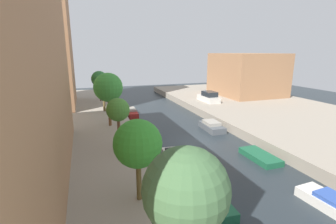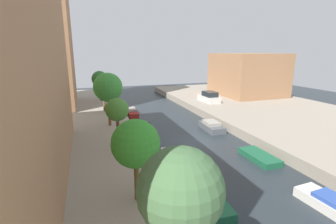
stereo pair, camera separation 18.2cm
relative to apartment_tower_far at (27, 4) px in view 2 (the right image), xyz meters
The scene contains 19 objects.
ground_plane 27.98m from the apartment_tower_far, 47.94° to the right, with size 84.00×84.00×0.00m, color #232B30.
quay_left 22.67m from the apartment_tower_far, 86.77° to the right, with size 20.00×64.00×1.00m, color gray.
quay_right 38.39m from the apartment_tower_far, 29.77° to the right, with size 20.00×64.00×1.00m, color gray.
apartment_tower_far is the anchor object (origin of this frame).
low_block_right 35.43m from the apartment_tower_far, ahead, with size 10.00×11.03×7.30m, color #9E704C.
street_tree_0 35.59m from the apartment_tower_far, 75.41° to the right, with size 2.39×2.39×5.28m.
street_tree_1 30.20m from the apartment_tower_far, 72.25° to the right, with size 2.51×2.51×4.40m.
street_tree_2 23.89m from the apartment_tower_far, 66.35° to the right, with size 1.82×1.82×4.19m.
street_tree_3 18.09m from the apartment_tower_far, 55.81° to the right, with size 3.00×3.00×5.56m.
street_tree_4 14.62m from the apartment_tower_far, 33.83° to the right, with size 2.01×2.01×4.38m.
street_tree_5 13.37m from the apartment_tower_far, ahead, with size 2.45×2.45×4.71m.
parked_car 28.19m from the apartment_tower_far, 10.47° to the right, with size 1.98×4.40×1.61m.
moored_boat_left_1 33.34m from the apartment_tower_far, 65.00° to the right, with size 1.65×4.15×0.58m.
moored_boat_left_2 28.61m from the apartment_tower_far, 58.98° to the right, with size 1.58×3.56×0.85m.
moored_boat_left_3 23.49m from the apartment_tower_far, 48.74° to the right, with size 1.60×4.65×0.95m.
moored_boat_left_4 19.53m from the apartment_tower_far, 24.01° to the right, with size 1.41×4.26×0.97m.
moored_boat_right_1 38.29m from the apartment_tower_far, 57.66° to the right, with size 1.80×3.90×0.83m.
moored_boat_right_2 33.54m from the apartment_tower_far, 49.74° to the right, with size 1.68×3.62×0.47m.
moored_boat_right_3 28.39m from the apartment_tower_far, 37.09° to the right, with size 1.84×3.79×1.00m.
Camera 2 is at (-9.55, -20.95, 8.69)m, focal length 26.53 mm.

